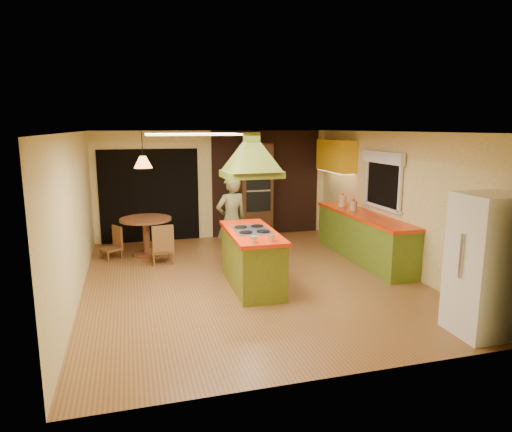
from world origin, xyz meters
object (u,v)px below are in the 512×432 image
object	(u,v)px
kitchen_island	(252,258)
dining_table	(146,229)
refrigerator	(487,265)
wall_oven	(255,191)
man	(231,220)
canister_large	(343,201)

from	to	relation	value
kitchen_island	dining_table	world-z (taller)	kitchen_island
refrigerator	wall_oven	distance (m)	5.90
man	canister_large	bearing A→B (deg)	174.99
kitchen_island	wall_oven	bearing A→B (deg)	75.38
refrigerator	canister_large	xyz separation A→B (m)	(0.11, 4.22, 0.14)
man	canister_large	size ratio (longest dim) A/B	7.02
kitchen_island	man	bearing A→B (deg)	94.03
kitchen_island	refrigerator	bearing A→B (deg)	-44.80
man	refrigerator	size ratio (longest dim) A/B	0.95
kitchen_island	refrigerator	size ratio (longest dim) A/B	1.05
man	canister_large	distance (m)	2.56
refrigerator	wall_oven	bearing A→B (deg)	104.63
man	dining_table	xyz separation A→B (m)	(-1.54, 1.08, -0.31)
refrigerator	dining_table	distance (m)	6.25
man	dining_table	distance (m)	1.90
kitchen_island	dining_table	xyz separation A→B (m)	(-1.59, 2.36, 0.07)
kitchen_island	wall_oven	distance (m)	3.44
wall_oven	canister_large	xyz separation A→B (m)	(1.51, -1.51, -0.06)
wall_oven	refrigerator	bearing A→B (deg)	-75.04
man	wall_oven	distance (m)	2.22
wall_oven	canister_large	world-z (taller)	wall_oven
man	refrigerator	distance (m)	4.47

